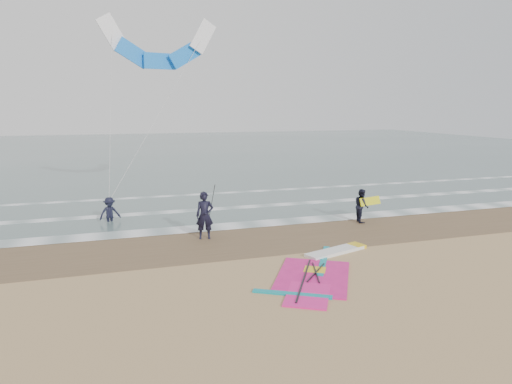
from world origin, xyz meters
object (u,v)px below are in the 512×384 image
object	(u,v)px
person_standing	(205,215)
person_walking	(362,206)
windsurf_rig	(321,269)
surf_kite	(159,48)
person_wading	(109,206)

from	to	relation	value
person_standing	person_walking	bearing A→B (deg)	13.75
windsurf_rig	surf_kite	xyz separation A→B (m)	(-3.97, 12.13, 8.58)
windsurf_rig	person_walking	world-z (taller)	person_walking
windsurf_rig	person_wading	xyz separation A→B (m)	(-6.92, 9.15, 0.75)
person_standing	surf_kite	xyz separation A→B (m)	(-0.91, 7.18, 7.60)
windsurf_rig	person_walking	bearing A→B (deg)	49.29
windsurf_rig	surf_kite	size ratio (longest dim) A/B	0.61
person_walking	surf_kite	size ratio (longest dim) A/B	0.18
person_walking	person_wading	world-z (taller)	person_walking
windsurf_rig	person_wading	bearing A→B (deg)	127.11
windsurf_rig	person_standing	xyz separation A→B (m)	(-3.06, 4.95, 0.98)
person_wading	windsurf_rig	bearing A→B (deg)	-69.76
person_walking	surf_kite	xyz separation A→B (m)	(-8.71, 6.62, 7.80)
person_standing	surf_kite	bearing A→B (deg)	106.84
windsurf_rig	person_wading	size ratio (longest dim) A/B	3.55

